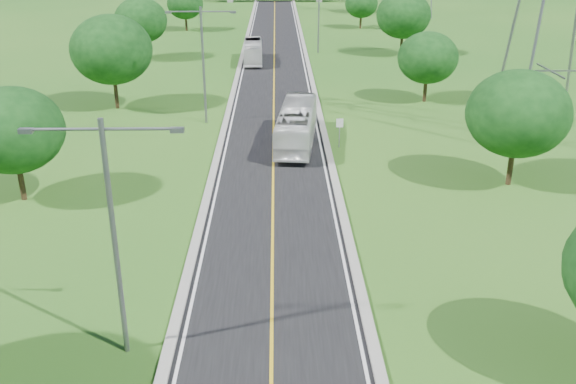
# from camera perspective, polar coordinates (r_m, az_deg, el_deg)

# --- Properties ---
(ground) EXTENTS (260.00, 260.00, 0.00)m
(ground) POSITION_cam_1_polar(r_m,az_deg,el_deg) (72.03, -1.26, 9.63)
(ground) COLOR #215919
(ground) RESTS_ON ground
(road) EXTENTS (8.00, 150.00, 0.06)m
(road) POSITION_cam_1_polar(r_m,az_deg,el_deg) (77.87, -1.25, 10.65)
(road) COLOR black
(road) RESTS_ON ground
(curb_left) EXTENTS (0.50, 150.00, 0.22)m
(curb_left) POSITION_cam_1_polar(r_m,az_deg,el_deg) (77.99, -4.43, 10.67)
(curb_left) COLOR gray
(curb_left) RESTS_ON ground
(curb_right) EXTENTS (0.50, 150.00, 0.22)m
(curb_right) POSITION_cam_1_polar(r_m,az_deg,el_deg) (77.96, 1.93, 10.72)
(curb_right) COLOR gray
(curb_right) RESTS_ON ground
(speed_limit_sign) EXTENTS (0.55, 0.09, 2.40)m
(speed_limit_sign) POSITION_cam_1_polar(r_m,az_deg,el_deg) (50.58, 4.61, 5.70)
(speed_limit_sign) COLOR slate
(speed_limit_sign) RESTS_ON ground
(streetlight_near_left) EXTENTS (5.90, 0.25, 10.00)m
(streetlight_near_left) POSITION_cam_1_polar(r_m,az_deg,el_deg) (25.27, -15.35, -2.53)
(streetlight_near_left) COLOR slate
(streetlight_near_left) RESTS_ON ground
(streetlight_mid_left) EXTENTS (5.90, 0.25, 10.00)m
(streetlight_mid_left) POSITION_cam_1_polar(r_m,az_deg,el_deg) (56.47, -7.58, 11.93)
(streetlight_mid_left) COLOR slate
(streetlight_mid_left) RESTS_ON ground
(streetlight_far_right) EXTENTS (5.90, 0.25, 10.00)m
(streetlight_far_right) POSITION_cam_1_polar(r_m,az_deg,el_deg) (88.93, 2.76, 16.02)
(streetlight_far_right) COLOR slate
(streetlight_far_right) RESTS_ON ground
(tree_lb) EXTENTS (6.30, 6.30, 7.33)m
(tree_lb) POSITION_cam_1_polar(r_m,az_deg,el_deg) (43.10, -23.29, 5.08)
(tree_lb) COLOR black
(tree_lb) RESTS_ON ground
(tree_lc) EXTENTS (7.56, 7.56, 8.79)m
(tree_lc) POSITION_cam_1_polar(r_m,az_deg,el_deg) (62.98, -15.42, 12.10)
(tree_lc) COLOR black
(tree_lc) RESTS_ON ground
(tree_ld) EXTENTS (6.72, 6.72, 7.82)m
(tree_ld) POSITION_cam_1_polar(r_m,az_deg,el_deg) (86.65, -12.96, 14.65)
(tree_ld) COLOR black
(tree_ld) RESTS_ON ground
(tree_le) EXTENTS (5.88, 5.88, 6.84)m
(tree_le) POSITION_cam_1_polar(r_m,az_deg,el_deg) (109.80, -9.14, 16.21)
(tree_le) COLOR black
(tree_le) RESTS_ON ground
(tree_rb) EXTENTS (6.72, 6.72, 7.82)m
(tree_rb) POSITION_cam_1_polar(r_m,az_deg,el_deg) (44.59, 19.77, 6.57)
(tree_rb) COLOR black
(tree_rb) RESTS_ON ground
(tree_rc) EXTENTS (5.88, 5.88, 6.84)m
(tree_rc) POSITION_cam_1_polar(r_m,az_deg,el_deg) (64.98, 12.32, 11.58)
(tree_rc) COLOR black
(tree_rc) RESTS_ON ground
(tree_rd) EXTENTS (7.14, 7.14, 8.30)m
(tree_rd) POSITION_cam_1_polar(r_m,az_deg,el_deg) (88.44, 10.23, 15.22)
(tree_rd) COLOR black
(tree_rd) RESTS_ON ground
(tree_re) EXTENTS (5.46, 5.46, 6.35)m
(tree_re) POSITION_cam_1_polar(r_m,az_deg,el_deg) (111.73, 6.54, 16.30)
(tree_re) COLOR black
(tree_re) RESTS_ON ground
(bus_outbound) EXTENTS (3.79, 11.41, 3.12)m
(bus_outbound) POSITION_cam_1_polar(r_m,az_deg,el_deg) (51.09, 0.78, 5.97)
(bus_outbound) COLOR silver
(bus_outbound) RESTS_ON road
(bus_inbound) EXTENTS (2.50, 9.60, 2.66)m
(bus_inbound) POSITION_cam_1_polar(r_m,az_deg,el_deg) (83.22, -3.13, 12.37)
(bus_inbound) COLOR white
(bus_inbound) RESTS_ON road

